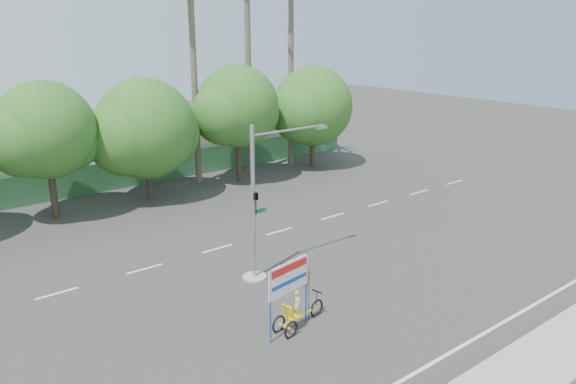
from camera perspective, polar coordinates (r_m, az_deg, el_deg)
ground at (r=24.47m, az=6.99°, el=-10.26°), size 120.00×120.00×0.00m
sidewalk_near at (r=20.67m, az=22.57°, el=-16.89°), size 50.00×2.40×0.12m
fence at (r=41.11m, az=-14.70°, el=2.07°), size 38.00×0.08×2.00m
building_right at (r=48.37m, az=-8.30°, el=5.59°), size 14.00×8.00×3.60m
tree_left at (r=34.77m, az=-23.45°, el=5.45°), size 6.66×5.60×8.07m
tree_center at (r=36.83m, az=-14.35°, el=5.95°), size 7.62×6.40×7.85m
tree_right at (r=40.01m, az=-5.20°, el=8.36°), size 6.90×5.80×8.36m
tree_far_right at (r=44.28m, az=2.48°, el=8.45°), size 7.38×6.20×7.94m
palm_tall at (r=41.97m, az=-4.14°, el=15.94°), size 3.73×3.79×17.45m
palm_mid at (r=44.38m, az=0.29°, el=14.65°), size 3.73×3.79×15.45m
palm_short at (r=39.66m, az=-9.61°, el=13.39°), size 3.73×3.79×14.45m
traffic_signal at (r=24.79m, az=-2.93°, el=-2.44°), size 4.72×1.10×7.00m
trike_billboard at (r=21.22m, az=0.62°, el=-10.94°), size 3.02×0.95×3.00m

